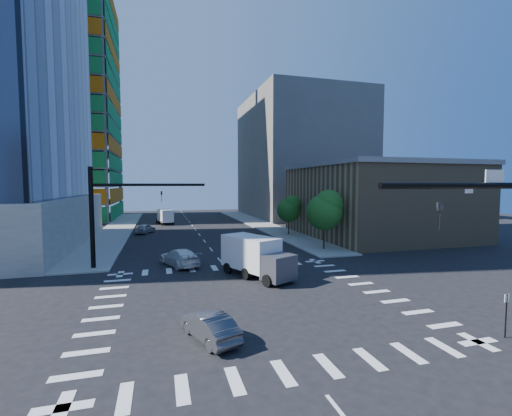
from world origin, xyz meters
name	(u,v)px	position (x,y,z in m)	size (l,w,h in m)	color
ground	(250,299)	(0.00, 0.00, 0.00)	(160.00, 160.00, 0.00)	black
road_markings	(250,299)	(0.00, 0.00, 0.01)	(20.00, 20.00, 0.01)	silver
sidewalk_ne	(260,224)	(12.50, 40.00, 0.07)	(5.00, 60.00, 0.15)	gray
sidewalk_nw	(118,229)	(-12.50, 40.00, 0.07)	(5.00, 60.00, 0.15)	gray
construction_building	(52,104)	(-27.41, 61.93, 24.61)	(25.16, 34.50, 70.60)	slate
commercial_building	(376,200)	(25.00, 22.00, 5.31)	(20.50, 22.50, 10.60)	#8B7250
bg_building_ne	(300,157)	(27.00, 55.00, 14.00)	(24.00, 30.00, 28.00)	#5D5954
signal_mast_nw	(110,208)	(-10.00, 11.50, 5.49)	(10.20, 0.40, 9.00)	black
tree_south	(326,210)	(12.63, 13.90, 4.69)	(4.16, 4.16, 6.82)	#382316
tree_north	(290,209)	(12.93, 25.90, 3.99)	(3.54, 3.52, 5.78)	#382316
no_parking_sign	(506,310)	(10.70, -9.00, 1.38)	(0.30, 0.06, 2.20)	black
car_nb_far	(256,238)	(6.21, 20.37, 0.64)	(2.13, 4.61, 1.28)	black
car_sb_near	(179,257)	(-4.00, 10.79, 0.78)	(2.20, 5.41, 1.57)	silver
car_sb_mid	(145,229)	(-7.93, 33.71, 0.74)	(1.76, 4.36, 1.49)	#AAAEB2
car_sb_cross	(209,326)	(-3.45, -5.19, 0.66)	(1.40, 4.03, 1.33)	#4A4A4F
box_truck_near	(259,260)	(1.98, 4.85, 1.44)	(5.01, 6.75, 3.26)	black
box_truck_far	(164,217)	(-4.85, 46.00, 1.25)	(3.34, 5.74, 2.83)	black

